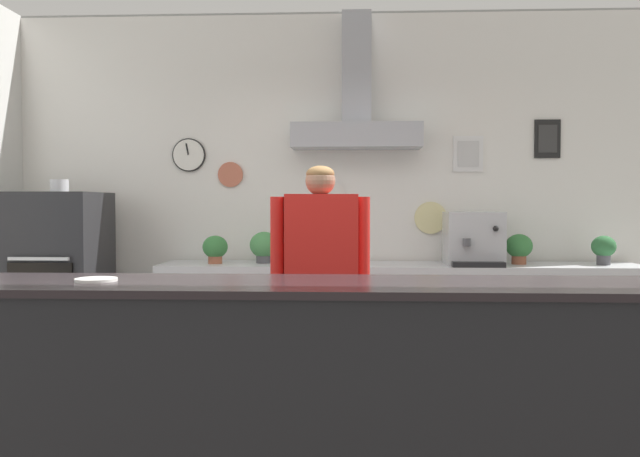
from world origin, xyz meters
The scene contains 11 objects.
back_wall_assembly centered at (0.01, 2.45, 1.61)m, with size 5.51×3.06×3.01m.
service_counter centered at (0.00, -0.54, 0.54)m, with size 4.91×0.60×1.08m.
back_prep_counter centered at (0.54, 2.23, 0.45)m, with size 3.82×0.59×0.91m.
pizza_oven centered at (-2.13, 2.01, 0.74)m, with size 0.65×0.72×1.58m.
shop_worker centered at (-0.02, 0.77, 0.86)m, with size 0.58×0.26×1.61m.
espresso_machine centered at (1.12, 2.21, 1.12)m, with size 0.44×0.46×0.42m.
potted_oregano centered at (-0.55, 2.27, 1.05)m, with size 0.24×0.24×0.25m.
potted_thyme centered at (2.14, 2.23, 1.04)m, with size 0.19×0.19×0.23m.
potted_sage centered at (-0.94, 2.20, 1.03)m, with size 0.20×0.20×0.23m.
potted_rosemary centered at (1.49, 2.26, 1.04)m, with size 0.21×0.21×0.24m.
condiment_plate centered at (-0.85, -0.55, 1.09)m, with size 0.16×0.16×0.01m.
Camera 1 is at (0.16, -3.16, 1.39)m, focal length 37.81 mm.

